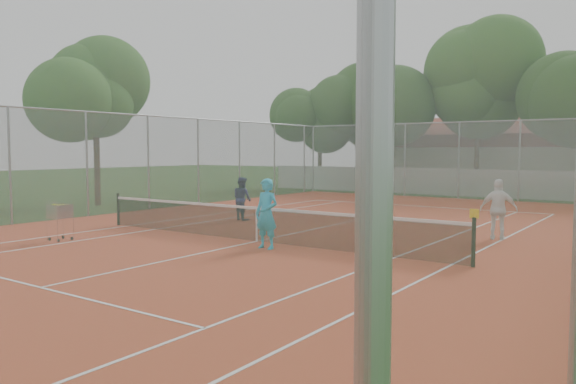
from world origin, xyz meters
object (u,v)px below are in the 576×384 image
Objects in this scene: player_far_left at (242,199)px; ball_hopper at (60,221)px; tennis_net at (257,224)px; clubhouse at (486,155)px; player_far_right at (499,209)px; player_near at (267,214)px.

ball_hopper is at bearing 96.80° from player_far_left.
tennis_net is 7.63× the size of player_far_left.
clubhouse reaches higher than tennis_net.
clubhouse is 25.91m from player_far_right.
player_far_left is 1.39× the size of ball_hopper.
player_far_right reaches higher than ball_hopper.
player_near reaches higher than tennis_net.
clubhouse is at bearing 93.95° from tennis_net.
player_far_right is at bearing -158.49° from player_far_left.
clubhouse reaches higher than player_far_left.
tennis_net is 10.62× the size of ball_hopper.
player_far_right reaches higher than tennis_net.
player_near is 1.15× the size of player_far_left.
clubhouse is at bearing -76.44° from player_far_left.
ball_hopper is (-9.89, -7.26, -0.30)m from player_far_right.
player_near reaches higher than player_far_left.
player_near is at bearing -39.28° from tennis_net.
tennis_net is 5.46m from ball_hopper.
tennis_net is at bearing -86.05° from clubhouse.
player_far_left is (-4.29, 4.19, -0.12)m from player_near.
player_near is 1.05× the size of player_far_right.
player_far_left is 6.62m from ball_hopper.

